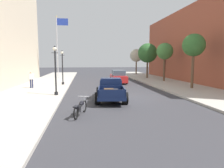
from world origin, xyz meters
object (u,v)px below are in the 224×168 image
(hotrod_truck_navy, at_px, (111,89))
(street_lamp_near, at_px, (55,67))
(motorcycle_parked, at_px, (80,107))
(flagpole, at_px, (59,41))
(street_tree_farthest, at_px, (136,56))
(street_lamp_far, at_px, (62,65))
(street_tree_second, at_px, (165,52))
(street_tree_nearest, at_px, (194,46))
(car_background_red, at_px, (118,77))
(street_tree_third, at_px, (148,53))
(pedestrian_sidewalk_left, at_px, (31,79))

(hotrod_truck_navy, bearing_deg, street_lamp_near, 157.30)
(motorcycle_parked, distance_m, street_lamp_near, 6.37)
(street_lamp_near, bearing_deg, flagpole, 95.53)
(hotrod_truck_navy, xyz_separation_m, street_tree_farthest, (8.49, 24.62, 3.09))
(street_lamp_near, distance_m, street_lamp_far, 7.08)
(street_tree_second, bearing_deg, street_tree_nearest, -89.54)
(motorcycle_parked, distance_m, street_lamp_far, 13.13)
(street_lamp_far, distance_m, flagpole, 8.56)
(hotrod_truck_navy, distance_m, street_tree_farthest, 26.23)
(motorcycle_parked, bearing_deg, street_lamp_near, 109.09)
(car_background_red, height_order, street_lamp_far, street_lamp_far)
(street_lamp_near, bearing_deg, car_background_red, 53.47)
(car_background_red, xyz_separation_m, street_tree_farthest, (6.08, 14.11, 3.08))
(car_background_red, distance_m, street_tree_farthest, 15.67)
(street_tree_third, relative_size, street_tree_farthest, 1.07)
(motorcycle_parked, height_order, street_tree_second, street_tree_second)
(car_background_red, xyz_separation_m, street_tree_second, (6.18, 0.26, 3.24))
(pedestrian_sidewalk_left, distance_m, street_tree_nearest, 16.18)
(hotrod_truck_navy, xyz_separation_m, flagpole, (-5.54, 16.55, 5.02))
(hotrod_truck_navy, height_order, motorcycle_parked, hotrod_truck_navy)
(flagpole, bearing_deg, street_tree_second, -22.22)
(street_tree_second, bearing_deg, hotrod_truck_navy, -128.55)
(car_background_red, relative_size, street_lamp_far, 1.13)
(flagpole, bearing_deg, street_lamp_far, -80.89)
(hotrod_truck_navy, distance_m, pedestrian_sidewalk_left, 9.39)
(street_tree_farthest, bearing_deg, street_lamp_far, -128.95)
(pedestrian_sidewalk_left, height_order, street_lamp_near, street_lamp_near)
(street_lamp_near, height_order, street_tree_second, street_tree_second)
(car_background_red, distance_m, pedestrian_sidewalk_left, 10.42)
(street_lamp_near, xyz_separation_m, street_tree_nearest, (12.75, 2.25, 1.90))
(motorcycle_parked, height_order, street_tree_farthest, street_tree_farthest)
(street_lamp_far, height_order, street_tree_farthest, street_tree_farthest)
(flagpole, xyz_separation_m, street_tree_farthest, (14.04, 8.07, -1.93))
(car_background_red, bearing_deg, street_lamp_far, -165.62)
(pedestrian_sidewalk_left, xyz_separation_m, flagpole, (1.52, 10.37, 4.68))
(street_tree_second, bearing_deg, street_tree_farthest, 90.40)
(street_lamp_near, relative_size, street_tree_nearest, 0.73)
(hotrod_truck_navy, distance_m, street_tree_third, 17.97)
(car_background_red, distance_m, street_lamp_far, 7.11)
(motorcycle_parked, relative_size, street_tree_second, 0.41)
(car_background_red, xyz_separation_m, street_tree_third, (5.50, 5.29, 3.23))
(hotrod_truck_navy, height_order, flagpole, flagpole)
(hotrod_truck_navy, bearing_deg, street_tree_nearest, 24.69)
(hotrod_truck_navy, bearing_deg, pedestrian_sidewalk_left, 138.79)
(pedestrian_sidewalk_left, distance_m, flagpole, 11.48)
(street_tree_second, relative_size, street_tree_farthest, 1.00)
(hotrod_truck_navy, relative_size, motorcycle_parked, 2.47)
(motorcycle_parked, height_order, street_tree_nearest, street_tree_nearest)
(car_background_red, distance_m, street_tree_third, 8.29)
(car_background_red, height_order, street_tree_second, street_tree_second)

